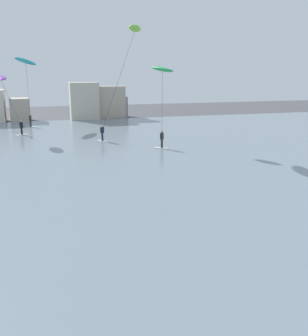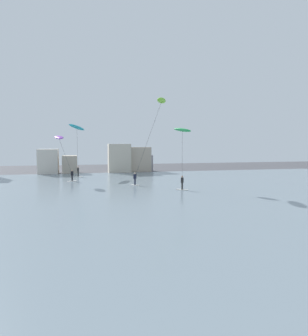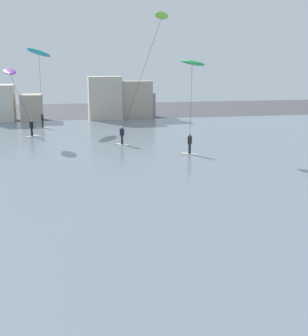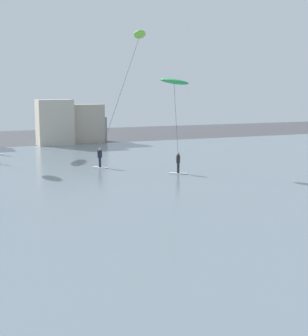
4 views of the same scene
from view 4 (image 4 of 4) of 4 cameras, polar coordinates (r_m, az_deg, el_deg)
water_bay at (r=32.44m, az=-7.06°, el=-2.38°), size 84.00×52.00×0.10m
kitesurfer_lime at (r=40.73m, az=-2.17°, el=13.89°), size 5.06×3.23×11.19m
kitesurfer_green at (r=39.20m, az=2.42°, el=9.00°), size 2.50×4.53×7.48m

